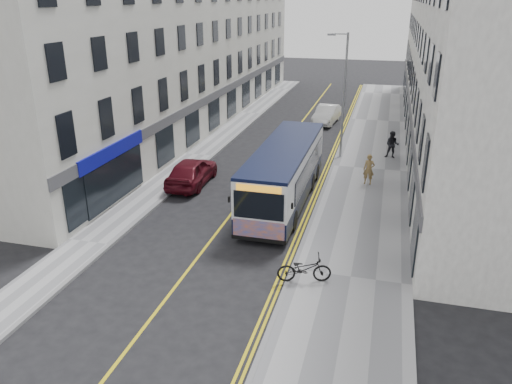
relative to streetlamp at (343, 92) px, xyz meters
The scene contains 17 objects.
ground 15.25m from the streetlamp, 106.58° to the right, with size 140.00×140.00×0.00m, color black.
pavement_east 5.20m from the streetlamp, 43.87° to the right, with size 4.50×64.00×0.12m, color #949497.
pavement_west 10.33m from the streetlamp, 167.70° to the right, with size 2.00×64.00×0.12m, color #949497.
kerb_east 4.76m from the streetlamp, 94.85° to the right, with size 0.18×64.00×0.13m, color slate.
kerb_west 9.45m from the streetlamp, 166.24° to the right, with size 0.18×64.00×0.13m, color slate.
road_centre_line 6.37m from the streetlamp, 154.37° to the right, with size 0.12×64.00×0.01m, color gold.
road_dbl_yellow_inner 4.85m from the streetlamp, 107.21° to the right, with size 0.10×64.00×0.01m, color gold.
road_dbl_yellow_outer 4.83m from the streetlamp, 101.85° to the right, with size 0.10×64.00×0.01m, color gold.
terrace_east 10.35m from the streetlamp, 43.68° to the left, with size 6.00×46.00×13.00m, color white.
terrace_west 15.06m from the streetlamp, 152.01° to the left, with size 6.00×46.00×13.00m, color silver.
streetlamp is the anchor object (origin of this frame).
city_bus 9.04m from the streetlamp, 103.13° to the right, with size 2.47×10.54×3.06m.
bicycle 16.44m from the streetlamp, 88.55° to the right, with size 0.70×2.01×1.06m, color black.
pedestrian_near 6.26m from the streetlamp, 66.06° to the right, with size 0.63×0.41×1.72m, color olive.
pedestrian_far 4.79m from the streetlamp, ahead, with size 0.86×0.67×1.78m, color black.
car_white 10.40m from the streetlamp, 102.40° to the left, with size 1.58×4.53×1.49m, color silver.
car_maroon 11.03m from the streetlamp, 136.51° to the right, with size 1.87×4.65×1.58m, color #510D17.
Camera 1 is at (7.00, -18.04, 10.07)m, focal length 35.00 mm.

